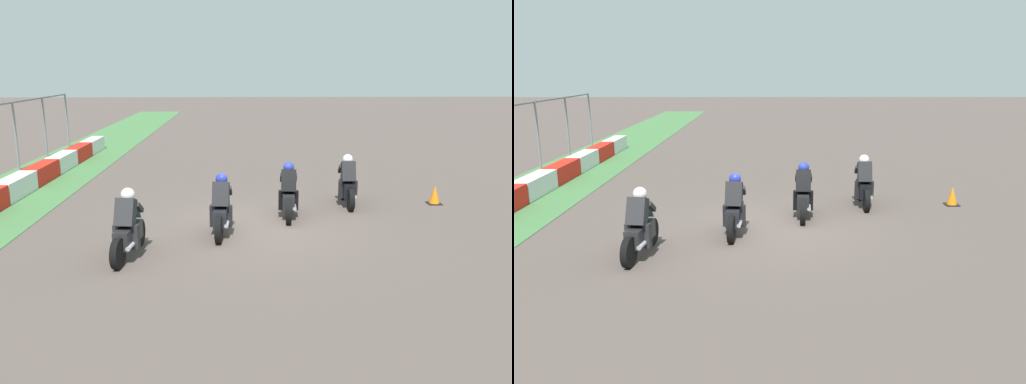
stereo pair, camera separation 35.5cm
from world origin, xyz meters
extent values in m
plane|color=#544843|center=(0.00, 0.00, 0.00)|extent=(120.00, 120.00, 0.00)
cube|color=silver|center=(3.38, 7.54, 0.32)|extent=(2.21, 0.60, 0.64)
cube|color=red|center=(5.64, 7.54, 0.32)|extent=(2.21, 0.60, 0.64)
cube|color=silver|center=(7.89, 7.54, 0.32)|extent=(2.21, 0.60, 0.64)
cube|color=red|center=(10.15, 7.54, 0.32)|extent=(2.21, 0.60, 0.64)
cube|color=silver|center=(12.40, 7.54, 0.32)|extent=(2.21, 0.60, 0.64)
cylinder|color=slate|center=(7.89, 9.26, 1.36)|extent=(0.10, 0.10, 2.72)
cylinder|color=slate|center=(11.05, 9.26, 1.36)|extent=(0.10, 0.10, 2.72)
cylinder|color=slate|center=(14.21, 9.26, 1.36)|extent=(0.10, 0.10, 2.72)
cylinder|color=black|center=(2.78, -2.78, 0.32)|extent=(0.65, 0.17, 0.64)
cylinder|color=black|center=(1.38, -2.72, 0.32)|extent=(0.65, 0.17, 0.64)
cube|color=black|center=(2.08, -2.75, 0.50)|extent=(1.11, 0.37, 0.40)
ellipsoid|color=black|center=(2.18, -2.76, 0.80)|extent=(0.49, 0.32, 0.24)
cube|color=red|center=(1.57, -2.73, 0.52)|extent=(0.07, 0.16, 0.08)
cylinder|color=#A5A5AD|center=(1.73, -2.90, 0.37)|extent=(0.42, 0.12, 0.10)
cube|color=black|center=(1.98, -2.75, 1.02)|extent=(0.50, 0.42, 0.66)
sphere|color=silver|center=(2.20, -2.76, 1.36)|extent=(0.31, 0.31, 0.30)
cube|color=teal|center=(2.58, -2.77, 0.84)|extent=(0.17, 0.27, 0.23)
cube|color=black|center=(1.97, -2.55, 0.50)|extent=(0.19, 0.15, 0.52)
cube|color=black|center=(1.96, -2.95, 0.50)|extent=(0.19, 0.15, 0.52)
cube|color=black|center=(2.37, -2.58, 1.04)|extent=(0.39, 0.12, 0.31)
cube|color=black|center=(2.36, -2.94, 1.04)|extent=(0.39, 0.12, 0.31)
cylinder|color=black|center=(1.55, -0.94, 0.32)|extent=(0.65, 0.19, 0.64)
cylinder|color=black|center=(0.16, -0.83, 0.32)|extent=(0.65, 0.19, 0.64)
cube|color=black|center=(0.85, -0.89, 0.50)|extent=(1.12, 0.40, 0.40)
ellipsoid|color=black|center=(0.95, -0.89, 0.80)|extent=(0.50, 0.33, 0.24)
cube|color=red|center=(0.35, -0.85, 0.52)|extent=(0.07, 0.16, 0.08)
cylinder|color=#A5A5AD|center=(0.49, -1.02, 0.37)|extent=(0.43, 0.13, 0.10)
cube|color=black|center=(0.76, -0.88, 1.02)|extent=(0.51, 0.43, 0.66)
sphere|color=navy|center=(0.97, -0.89, 1.36)|extent=(0.32, 0.32, 0.30)
cube|color=slate|center=(1.35, -0.92, 0.84)|extent=(0.17, 0.27, 0.23)
cube|color=black|center=(0.75, -0.68, 0.50)|extent=(0.19, 0.15, 0.52)
cube|color=black|center=(0.72, -1.08, 0.50)|extent=(0.19, 0.15, 0.52)
cube|color=black|center=(1.15, -0.73, 1.04)|extent=(0.39, 0.13, 0.31)
cube|color=black|center=(1.12, -1.09, 1.04)|extent=(0.39, 0.13, 0.31)
cylinder|color=black|center=(0.07, 0.84, 0.32)|extent=(0.65, 0.18, 0.64)
cylinder|color=black|center=(-1.33, 0.94, 0.32)|extent=(0.65, 0.18, 0.64)
cube|color=black|center=(-0.63, 0.89, 0.50)|extent=(1.12, 0.39, 0.40)
ellipsoid|color=black|center=(-0.53, 0.88, 0.80)|extent=(0.50, 0.33, 0.24)
cube|color=red|center=(-1.14, 0.92, 0.52)|extent=(0.07, 0.16, 0.08)
cylinder|color=#A5A5AD|center=(-0.99, 0.75, 0.37)|extent=(0.43, 0.13, 0.10)
cube|color=black|center=(-0.73, 0.90, 1.02)|extent=(0.51, 0.43, 0.66)
sphere|color=navy|center=(-0.51, 0.88, 1.36)|extent=(0.32, 0.32, 0.30)
cube|color=#538565|center=(-0.13, 0.86, 0.84)|extent=(0.17, 0.27, 0.23)
cube|color=black|center=(-0.74, 1.10, 0.50)|extent=(0.19, 0.15, 0.52)
cube|color=black|center=(-0.76, 0.70, 0.50)|extent=(0.19, 0.15, 0.52)
cube|color=black|center=(-0.34, 1.05, 1.04)|extent=(0.39, 0.13, 0.31)
cube|color=black|center=(-0.36, 0.69, 1.04)|extent=(0.39, 0.13, 0.31)
cylinder|color=black|center=(-1.47, 2.77, 0.32)|extent=(0.65, 0.21, 0.64)
cylinder|color=black|center=(-2.86, 2.93, 0.32)|extent=(0.65, 0.21, 0.64)
cube|color=#232324|center=(-2.17, 2.85, 0.50)|extent=(1.13, 0.44, 0.40)
ellipsoid|color=#232324|center=(-2.07, 2.84, 0.80)|extent=(0.51, 0.35, 0.24)
cube|color=red|center=(-2.67, 2.91, 0.52)|extent=(0.08, 0.17, 0.08)
cylinder|color=#A5A5AD|center=(-2.53, 2.73, 0.37)|extent=(0.43, 0.15, 0.10)
cube|color=#242427|center=(-2.26, 2.86, 1.02)|extent=(0.53, 0.45, 0.66)
sphere|color=silver|center=(-2.05, 2.83, 1.36)|extent=(0.33, 0.33, 0.30)
cube|color=#467C76|center=(-1.67, 2.79, 0.84)|extent=(0.18, 0.28, 0.23)
cube|color=#242427|center=(-2.26, 3.06, 0.50)|extent=(0.19, 0.16, 0.52)
cube|color=#242427|center=(-2.31, 2.66, 0.50)|extent=(0.19, 0.16, 0.52)
cube|color=#242427|center=(-1.87, 2.99, 1.04)|extent=(0.39, 0.14, 0.31)
cube|color=#242427|center=(-1.91, 2.64, 1.04)|extent=(0.39, 0.14, 0.31)
cube|color=black|center=(2.10, -5.41, 0.01)|extent=(0.40, 0.40, 0.03)
cone|color=orange|center=(2.10, -5.41, 0.28)|extent=(0.32, 0.32, 0.57)
camera|label=1|loc=(-13.03, 0.43, 4.02)|focal=36.87mm
camera|label=2|loc=(-13.04, 0.08, 4.02)|focal=36.87mm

